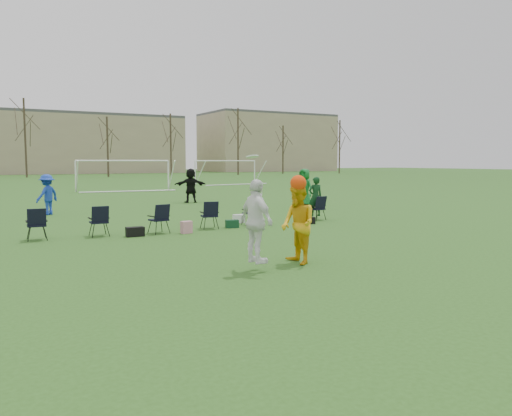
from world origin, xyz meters
TOP-DOWN VIEW (x-y plane):
  - ground at (0.00, 0.00)m, footprint 260.00×260.00m
  - fielder_blue at (-3.61, 15.45)m, footprint 1.31×1.25m
  - fielder_green_far at (7.92, 12.32)m, footprint 0.92×1.13m
  - fielder_black at (4.38, 18.57)m, footprint 1.89×0.88m
  - center_contest at (-0.38, 1.21)m, footprint 1.89×1.28m
  - sideline_setup at (0.87, 7.95)m, footprint 11.03×1.96m
  - goal_mid at (4.00, 32.00)m, footprint 7.40×0.63m
  - goal_right at (16.00, 38.00)m, footprint 7.35×1.14m
  - tree_line at (0.24, 69.85)m, footprint 110.28×3.28m
  - building_row at (6.73, 96.00)m, footprint 126.00×16.00m

SIDE VIEW (x-z plane):
  - ground at x=0.00m, z-range 0.00..0.00m
  - sideline_setup at x=0.87m, z-range -0.35..1.38m
  - fielder_blue at x=-3.61m, z-range 0.00..1.79m
  - fielder_black at x=4.38m, z-range 0.00..1.96m
  - fielder_green_far at x=7.92m, z-range 0.00..1.99m
  - center_contest at x=-0.38m, z-range -0.24..2.26m
  - goal_mid at x=4.00m, z-range 0.69..3.15m
  - goal_right at x=16.00m, z-range 0.69..3.15m
  - tree_line at x=0.24m, z-range -0.61..10.79m
  - building_row at x=6.73m, z-range -0.51..12.49m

